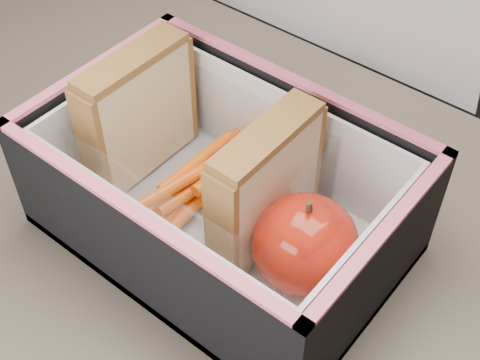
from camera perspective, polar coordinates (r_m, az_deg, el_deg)
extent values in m
cube|color=brown|center=(0.59, 0.16, -4.42)|extent=(1.20, 0.80, 0.03)
cube|color=#382D26|center=(1.31, -9.14, 6.28)|extent=(0.05, 0.05, 0.72)
cube|color=beige|center=(0.58, -9.25, 5.84)|extent=(0.01, 0.10, 0.11)
cube|color=#D77178|center=(0.57, -8.59, 5.17)|extent=(0.01, 0.10, 0.10)
cube|color=beige|center=(0.57, -8.01, 5.14)|extent=(0.01, 0.10, 0.11)
cube|color=brown|center=(0.54, -9.30, 10.07)|extent=(0.03, 0.10, 0.01)
cube|color=beige|center=(0.51, 1.42, -0.36)|extent=(0.01, 0.10, 0.11)
cube|color=#D77178|center=(0.51, 2.17, -1.13)|extent=(0.01, 0.10, 0.10)
cube|color=beige|center=(0.50, 2.97, -1.26)|extent=(0.01, 0.10, 0.11)
cube|color=brown|center=(0.47, 2.38, 3.85)|extent=(0.03, 0.10, 0.01)
cylinder|color=#F05500|center=(0.56, -4.32, -1.63)|extent=(0.02, 0.09, 0.01)
cylinder|color=#F05500|center=(0.58, -1.47, 1.64)|extent=(0.01, 0.09, 0.01)
cylinder|color=#F05500|center=(0.56, -3.73, 1.51)|extent=(0.01, 0.09, 0.01)
cylinder|color=#F05500|center=(0.57, -5.08, -0.71)|extent=(0.02, 0.09, 0.01)
cylinder|color=#F05500|center=(0.56, -3.45, -0.51)|extent=(0.02, 0.09, 0.01)
cylinder|color=#F05500|center=(0.56, -0.78, 1.39)|extent=(0.02, 0.09, 0.01)
cylinder|color=#F05500|center=(0.56, -3.17, -1.38)|extent=(0.02, 0.09, 0.01)
cylinder|color=#F05500|center=(0.58, -2.87, 2.05)|extent=(0.02, 0.09, 0.01)
cylinder|color=#F05500|center=(0.54, -5.79, -0.62)|extent=(0.03, 0.09, 0.01)
cube|color=white|center=(0.52, 5.57, -7.90)|extent=(0.09, 0.09, 0.01)
ellipsoid|color=maroon|center=(0.49, 5.58, -5.44)|extent=(0.08, 0.08, 0.07)
cylinder|color=#422A17|center=(0.46, 5.93, -2.34)|extent=(0.00, 0.01, 0.01)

